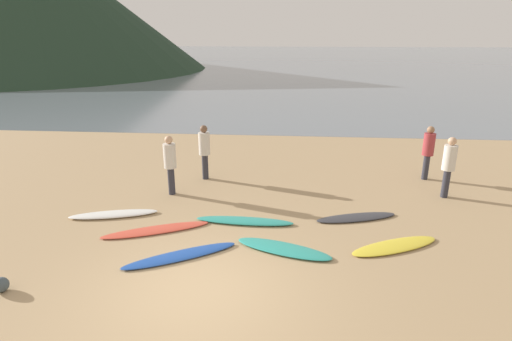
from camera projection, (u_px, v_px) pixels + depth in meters
ground_plane at (249, 150)px, 17.30m from camera, size 120.00×120.00×0.20m
ocean_water at (281, 59)px, 66.48m from camera, size 140.00×100.00×0.01m
headland_hill at (27, 0)px, 47.51m from camera, size 39.68×39.68×15.43m
surfboard_0 at (114, 214)px, 10.97m from camera, size 2.29×1.03×0.10m
surfboard_1 at (156, 230)px, 10.15m from camera, size 2.55×1.47×0.07m
surfboard_2 at (180, 255)px, 8.99m from camera, size 2.40×1.65×0.08m
surfboard_3 at (245, 221)px, 10.59m from camera, size 2.49×0.57×0.10m
surfboard_4 at (284, 249)px, 9.26m from camera, size 2.26×1.26×0.09m
surfboard_5 at (356, 217)px, 10.82m from camera, size 2.20×1.09×0.07m
surfboard_6 at (395, 246)px, 9.39m from camera, size 2.24×1.47×0.07m
person_0 at (428, 148)px, 13.35m from camera, size 0.35×0.35×1.75m
person_1 at (204, 148)px, 13.38m from camera, size 0.36×0.36×1.78m
person_2 at (170, 160)px, 12.11m from camera, size 0.36×0.36×1.77m
person_3 at (449, 162)px, 11.89m from camera, size 0.36×0.36×1.79m
beach_rock_near at (1, 285)px, 7.79m from camera, size 0.28×0.28×0.28m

